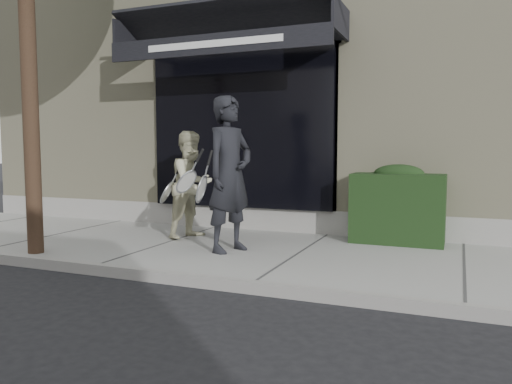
% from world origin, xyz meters
% --- Properties ---
extents(ground, '(80.00, 80.00, 0.00)m').
position_xyz_m(ground, '(0.00, 0.00, 0.00)').
color(ground, black).
rests_on(ground, ground).
extents(sidewalk, '(20.00, 3.00, 0.12)m').
position_xyz_m(sidewalk, '(0.00, 0.00, 0.06)').
color(sidewalk, gray).
rests_on(sidewalk, ground).
extents(curb, '(20.00, 0.10, 0.14)m').
position_xyz_m(curb, '(0.00, -1.55, 0.07)').
color(curb, gray).
rests_on(curb, ground).
extents(building_facade, '(14.30, 8.04, 5.64)m').
position_xyz_m(building_facade, '(-0.01, 4.96, 2.74)').
color(building_facade, '#C0B892').
rests_on(building_facade, ground).
extents(hedge, '(1.30, 0.70, 1.14)m').
position_xyz_m(hedge, '(1.10, 1.25, 0.66)').
color(hedge, black).
rests_on(hedge, sidewalk).
extents(pedestrian_front, '(0.96, 0.93, 2.05)m').
position_xyz_m(pedestrian_front, '(-0.89, -0.24, 1.15)').
color(pedestrian_front, black).
rests_on(pedestrian_front, sidewalk).
extents(pedestrian_back, '(0.82, 0.93, 1.63)m').
position_xyz_m(pedestrian_back, '(-1.85, 0.46, 0.93)').
color(pedestrian_back, beige).
rests_on(pedestrian_back, sidewalk).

